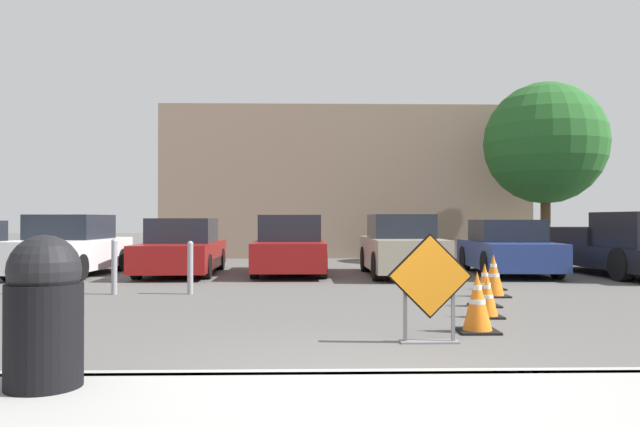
{
  "coord_description": "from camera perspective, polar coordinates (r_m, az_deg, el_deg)",
  "views": [
    {
      "loc": [
        -0.49,
        -5.34,
        1.45
      ],
      "look_at": [
        -0.17,
        7.9,
        1.56
      ],
      "focal_mm": 35.0,
      "sensor_mm": 36.0,
      "label": 1
    }
  ],
  "objects": [
    {
      "name": "building_facade_backdrop",
      "position": [
        25.34,
        2.1,
        2.64
      ],
      "size": [
        13.77,
        5.0,
        5.67
      ],
      "color": "gray",
      "rests_on": "ground_plane"
    },
    {
      "name": "bollard_second",
      "position": [
        12.61,
        -18.29,
        -4.5
      ],
      "size": [
        0.12,
        0.12,
        1.07
      ],
      "color": "gray",
      "rests_on": "ground_plane"
    },
    {
      "name": "trash_bin",
      "position": [
        5.35,
        -23.91,
        -8.1
      ],
      "size": [
        0.58,
        0.58,
        1.19
      ],
      "color": "black",
      "rests_on": "sidewalk_strip"
    },
    {
      "name": "traffic_cone_nearest",
      "position": [
        8.29,
        14.18,
        -7.9
      ],
      "size": [
        0.5,
        0.5,
        0.77
      ],
      "color": "black",
      "rests_on": "ground_plane"
    },
    {
      "name": "street_tree_behind_lot",
      "position": [
        22.06,
        19.91,
        6.04
      ],
      "size": [
        4.01,
        4.01,
        5.96
      ],
      "color": "#513823",
      "rests_on": "ground_plane"
    },
    {
      "name": "parked_car_fourth",
      "position": [
        16.42,
        -2.74,
        -3.09
      ],
      "size": [
        1.85,
        4.26,
        1.55
      ],
      "rotation": [
        0.0,
        0.0,
        3.14
      ],
      "color": "maroon",
      "rests_on": "ground_plane"
    },
    {
      "name": "curb_lip",
      "position": [
        5.53,
        3.89,
        -14.92
      ],
      "size": [
        22.36,
        0.2,
        0.14
      ],
      "color": "#999993",
      "rests_on": "ground_plane"
    },
    {
      "name": "road_closed_sign",
      "position": [
        7.4,
        10.01,
        -6.52
      ],
      "size": [
        0.99,
        0.2,
        1.28
      ],
      "color": "black",
      "rests_on": "ground_plane"
    },
    {
      "name": "traffic_cone_fifth",
      "position": [
        13.29,
        15.65,
        -5.41
      ],
      "size": [
        0.41,
        0.41,
        0.63
      ],
      "color": "black",
      "rests_on": "ground_plane"
    },
    {
      "name": "ground_plane",
      "position": [
        15.41,
        0.43,
        -5.88
      ],
      "size": [
        96.0,
        96.0,
        0.0
      ],
      "primitive_type": "plane",
      "color": "#565451"
    },
    {
      "name": "traffic_cone_second",
      "position": [
        9.55,
        15.02,
        -7.41
      ],
      "size": [
        0.43,
        0.43,
        0.61
      ],
      "color": "black",
      "rests_on": "ground_plane"
    },
    {
      "name": "parked_car_sixth",
      "position": [
        16.98,
        16.76,
        -3.12
      ],
      "size": [
        2.02,
        4.1,
        1.43
      ],
      "rotation": [
        0.0,
        0.0,
        3.1
      ],
      "color": "navy",
      "rests_on": "ground_plane"
    },
    {
      "name": "sidewalk_strip",
      "position": [
        4.48,
        5.26,
        -18.41
      ],
      "size": [
        22.36,
        2.2,
        0.14
      ],
      "color": "#999993",
      "rests_on": "ground_plane"
    },
    {
      "name": "traffic_cone_fourth",
      "position": [
        12.1,
        15.58,
        -5.52
      ],
      "size": [
        0.53,
        0.53,
        0.79
      ],
      "color": "black",
      "rests_on": "ground_plane"
    },
    {
      "name": "parked_car_fifth",
      "position": [
        16.02,
        7.41,
        -3.09
      ],
      "size": [
        1.8,
        4.13,
        1.56
      ],
      "rotation": [
        0.0,
        0.0,
        3.15
      ],
      "color": "#A39984",
      "rests_on": "ground_plane"
    },
    {
      "name": "traffic_cone_third",
      "position": [
        10.72,
        14.83,
        -6.36
      ],
      "size": [
        0.47,
        0.47,
        0.72
      ],
      "color": "black",
      "rests_on": "ground_plane"
    },
    {
      "name": "parked_car_third",
      "position": [
        16.78,
        -12.47,
        -3.16
      ],
      "size": [
        1.93,
        4.53,
        1.46
      ],
      "rotation": [
        0.0,
        0.0,
        3.16
      ],
      "color": "maroon",
      "rests_on": "ground_plane"
    },
    {
      "name": "parked_car_second",
      "position": [
        17.26,
        -21.94,
        -2.92
      ],
      "size": [
        2.13,
        4.34,
        1.55
      ],
      "rotation": [
        0.0,
        0.0,
        3.08
      ],
      "color": "white",
      "rests_on": "ground_plane"
    },
    {
      "name": "pickup_truck",
      "position": [
        17.55,
        26.26,
        -2.79
      ],
      "size": [
        2.26,
        5.35,
        1.61
      ],
      "rotation": [
        0.0,
        0.0,
        3.2
      ],
      "color": "black",
      "rests_on": "ground_plane"
    },
    {
      "name": "bollard_third",
      "position": [
        13.11,
        -24.39,
        -4.54
      ],
      "size": [
        0.12,
        0.12,
        0.97
      ],
      "color": "gray",
      "rests_on": "ground_plane"
    },
    {
      "name": "bollard_nearest",
      "position": [
        12.28,
        -11.78,
        -4.73
      ],
      "size": [
        0.12,
        0.12,
        1.02
      ],
      "color": "gray",
      "rests_on": "ground_plane"
    }
  ]
}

